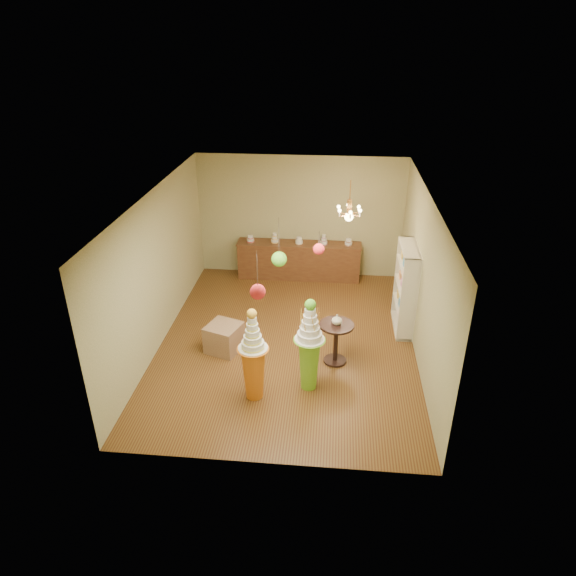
# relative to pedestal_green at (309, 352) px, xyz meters

# --- Properties ---
(floor) EXTENTS (6.50, 6.50, 0.00)m
(floor) POSITION_rel_pedestal_green_xyz_m (-0.51, 1.42, -0.72)
(floor) COLOR #593718
(floor) RESTS_ON ground
(ceiling) EXTENTS (6.50, 6.50, 0.00)m
(ceiling) POSITION_rel_pedestal_green_xyz_m (-0.51, 1.42, 2.28)
(ceiling) COLOR silver
(ceiling) RESTS_ON ground
(wall_back) EXTENTS (5.00, 0.04, 3.00)m
(wall_back) POSITION_rel_pedestal_green_xyz_m (-0.51, 4.67, 0.78)
(wall_back) COLOR tan
(wall_back) RESTS_ON ground
(wall_front) EXTENTS (5.00, 0.04, 3.00)m
(wall_front) POSITION_rel_pedestal_green_xyz_m (-0.51, -1.83, 0.78)
(wall_front) COLOR tan
(wall_front) RESTS_ON ground
(wall_left) EXTENTS (0.04, 6.50, 3.00)m
(wall_left) POSITION_rel_pedestal_green_xyz_m (-3.01, 1.42, 0.78)
(wall_left) COLOR tan
(wall_left) RESTS_ON ground
(wall_right) EXTENTS (0.04, 6.50, 3.00)m
(wall_right) POSITION_rel_pedestal_green_xyz_m (1.99, 1.42, 0.78)
(wall_right) COLOR tan
(wall_right) RESTS_ON ground
(pedestal_green) EXTENTS (0.60, 0.60, 1.74)m
(pedestal_green) POSITION_rel_pedestal_green_xyz_m (0.00, 0.00, 0.00)
(pedestal_green) COLOR #71BB28
(pedestal_green) RESTS_ON floor
(pedestal_orange) EXTENTS (0.49, 0.49, 1.70)m
(pedestal_orange) POSITION_rel_pedestal_green_xyz_m (-0.90, -0.34, -0.08)
(pedestal_orange) COLOR #CD6917
(pedestal_orange) RESTS_ON floor
(burlap_riser) EXTENTS (0.77, 0.77, 0.55)m
(burlap_riser) POSITION_rel_pedestal_green_xyz_m (-1.70, 1.00, -0.45)
(burlap_riser) COLOR #88664A
(burlap_riser) RESTS_ON floor
(sideboard) EXTENTS (3.04, 0.54, 1.16)m
(sideboard) POSITION_rel_pedestal_green_xyz_m (-0.51, 4.39, -0.24)
(sideboard) COLOR #58321B
(sideboard) RESTS_ON floor
(shelving_unit) EXTENTS (0.33, 1.20, 1.80)m
(shelving_unit) POSITION_rel_pedestal_green_xyz_m (1.83, 2.22, 0.18)
(shelving_unit) COLOR beige
(shelving_unit) RESTS_ON floor
(round_table) EXTENTS (0.84, 0.84, 0.82)m
(round_table) POSITION_rel_pedestal_green_xyz_m (0.45, 0.81, -0.19)
(round_table) COLOR black
(round_table) RESTS_ON floor
(vase) EXTENTS (0.20, 0.20, 0.20)m
(vase) POSITION_rel_pedestal_green_xyz_m (0.45, 0.81, 0.20)
(vase) COLOR beige
(vase) RESTS_ON round_table
(pom_red_left) EXTENTS (0.22, 0.22, 0.72)m
(pom_red_left) POSITION_rel_pedestal_green_xyz_m (-0.68, -1.05, 1.67)
(pom_red_left) COLOR #41372E
(pom_red_left) RESTS_ON ceiling
(pom_green_mid) EXTENTS (0.25, 0.25, 0.84)m
(pom_green_mid) POSITION_rel_pedestal_green_xyz_m (-0.54, 0.30, 1.57)
(pom_green_mid) COLOR #41372E
(pom_green_mid) RESTS_ON ceiling
(pom_red_right) EXTENTS (0.17, 0.17, 0.36)m
(pom_red_right) POSITION_rel_pedestal_green_xyz_m (0.12, -0.25, 2.00)
(pom_red_right) COLOR #41372E
(pom_red_right) RESTS_ON ceiling
(chandelier) EXTENTS (0.73, 0.73, 0.85)m
(chandelier) POSITION_rel_pedestal_green_xyz_m (0.61, 2.61, 1.58)
(chandelier) COLOR #EF9F54
(chandelier) RESTS_ON ceiling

